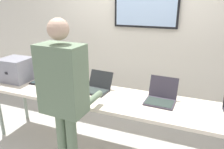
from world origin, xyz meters
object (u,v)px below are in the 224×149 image
at_px(laptop_station_1, 97,86).
at_px(person, 64,91).
at_px(equipment_box, 16,69).
at_px(laptop_station_0, 46,78).
at_px(workbench, 107,100).
at_px(laptop_station_2, 161,96).

height_order(laptop_station_1, person, person).
height_order(equipment_box, laptop_station_0, equipment_box).
bearing_deg(workbench, laptop_station_0, 172.56).
bearing_deg(equipment_box, laptop_station_0, 13.38).
bearing_deg(laptop_station_1, laptop_station_2, -0.69).
xyz_separation_m(equipment_box, laptop_station_1, (1.25, 0.10, -0.11)).
bearing_deg(laptop_station_1, laptop_station_0, 179.86).
bearing_deg(workbench, equipment_box, 178.85).
distance_m(workbench, laptop_station_0, 1.03).
xyz_separation_m(laptop_station_2, person, (-0.83, -0.74, 0.23)).
bearing_deg(laptop_station_1, equipment_box, -175.38).
height_order(laptop_station_0, laptop_station_2, laptop_station_2).
height_order(workbench, person, person).
relative_size(workbench, laptop_station_2, 9.45).
bearing_deg(person, laptop_station_0, 137.64).
distance_m(workbench, person, 0.73).
bearing_deg(person, laptop_station_2, 41.75).
relative_size(workbench, laptop_station_1, 9.44).
bearing_deg(workbench, person, -106.69).
bearing_deg(laptop_station_2, laptop_station_0, 179.58).
height_order(workbench, laptop_station_0, laptop_station_0).
relative_size(equipment_box, person, 0.23).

